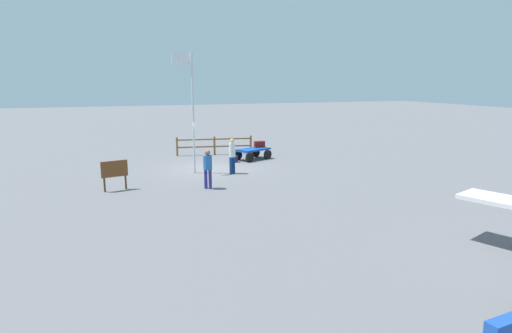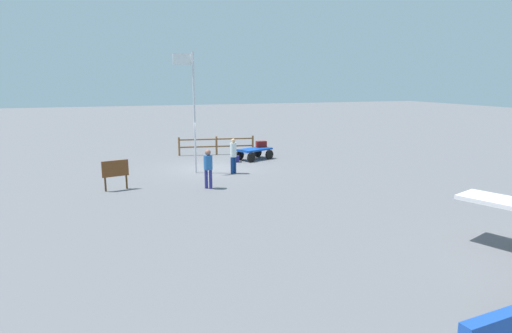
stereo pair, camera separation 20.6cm
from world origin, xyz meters
name	(u,v)px [view 1 (the left image)]	position (x,y,z in m)	size (l,w,h in m)	color
ground_plane	(212,168)	(0.00, 0.00, 0.00)	(120.00, 120.00, 0.00)	slate
luggage_cart	(253,152)	(-2.84, -1.72, 0.46)	(2.25, 1.81, 0.64)	#0E41AB
suitcase_grey	(259,144)	(-3.40, -2.10, 0.82)	(0.62, 0.34, 0.36)	maroon
suitcase_tan	(233,159)	(-1.56, -1.33, 0.18)	(0.54, 0.46, 0.35)	#1A1855
worker_lead	(232,154)	(-0.61, 1.59, 0.99)	(0.42, 0.42, 1.74)	navy
worker_trailing	(208,165)	(1.23, 4.14, 1.00)	(0.52, 0.52, 1.68)	navy
flagpole	(191,103)	(1.20, 0.80, 3.44)	(1.02, 0.23, 5.85)	silver
signboard	(114,171)	(4.95, 3.15, 0.83)	(1.08, 0.31, 1.26)	#4C3319
wooden_fence	(214,144)	(-1.18, -4.11, 0.66)	(4.63, 0.80, 1.14)	brown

